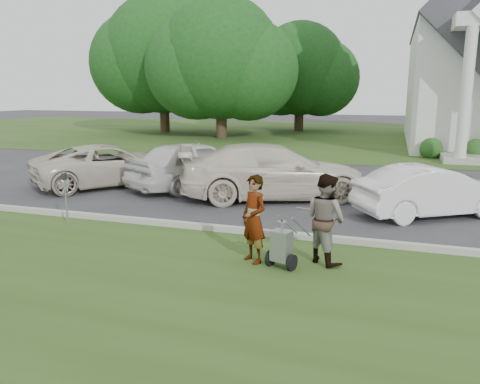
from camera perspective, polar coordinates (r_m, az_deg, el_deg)
The scene contains 15 objects.
ground at distance 10.58m, azimuth -2.98°, elevation -5.72°, with size 120.00×120.00×0.00m, color #333335.
grass_strip at distance 8.04m, azimuth -10.84°, elevation -11.85°, with size 80.00×7.00×0.01m, color #2D4919.
church_lawn at distance 36.71m, azimuth 12.42°, elevation 6.80°, with size 80.00×30.00×0.01m, color #2D4919.
curb at distance 11.05m, azimuth -1.96°, elevation -4.53°, with size 80.00×0.18×0.15m, color #9E9E93.
tree_left at distance 33.52m, azimuth -2.36°, elevation 15.33°, with size 10.63×8.40×9.71m.
tree_far at distance 38.72m, azimuth -9.42°, elevation 15.61°, with size 11.64×9.20×10.73m.
tree_back at distance 40.14m, azimuth 7.32°, elevation 14.17°, with size 9.61×7.60×8.89m.
striping_cart at distance 8.78m, azimuth 5.11°, elevation -6.64°, with size 0.72×1.13×0.98m.
person_left at distance 8.92m, azimuth 1.71°, elevation -3.41°, with size 0.62×0.41×1.70m, color #999999.
person_right at distance 9.04m, azimuth 10.38°, elevation -3.30°, with size 0.84×0.66×1.74m, color #999999.
parking_meter_near at distance 12.01m, azimuth -20.50°, elevation -0.09°, with size 0.10×0.09×1.36m.
car_a at distance 17.11m, azimuth -15.62°, elevation 3.21°, with size 2.39×5.18×1.44m, color beige.
car_b at distance 16.13m, azimuth -5.63°, elevation 3.43°, with size 1.93×4.79×1.63m, color silver.
car_c at distance 14.43m, azimuth 4.09°, elevation 2.51°, with size 2.34×5.77×1.67m, color beige.
car_d at distance 13.33m, azimuth 22.36°, elevation 0.10°, with size 1.43×4.09×1.35m, color white.
Camera 1 is at (3.64, -9.39, 3.24)m, focal length 35.00 mm.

